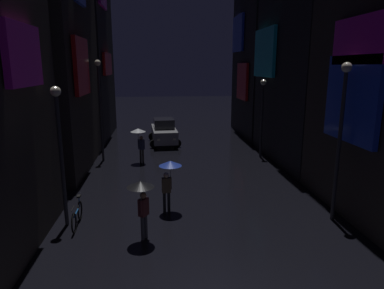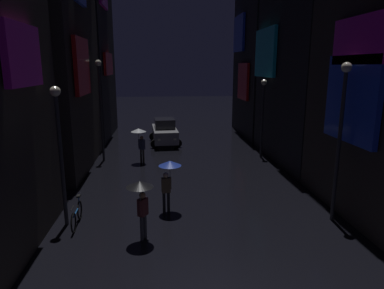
# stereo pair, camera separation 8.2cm
# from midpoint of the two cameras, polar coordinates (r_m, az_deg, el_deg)

# --- Properties ---
(building_right_far) EXTENTS (4.25, 7.41, 16.77)m
(building_right_far) POSITION_cam_midpoint_polar(r_m,az_deg,el_deg) (30.04, 12.27, 17.70)
(building_right_far) COLOR black
(building_right_far) RESTS_ON ground
(pedestrian_midstreet_centre_clear) EXTENTS (0.90, 0.90, 2.12)m
(pedestrian_midstreet_centre_clear) POSITION_cam_midpoint_polar(r_m,az_deg,el_deg) (20.68, -8.91, 1.42)
(pedestrian_midstreet_centre_clear) COLOR #38332D
(pedestrian_midstreet_centre_clear) RESTS_ON ground
(pedestrian_foreground_right_black) EXTENTS (0.90, 0.90, 2.12)m
(pedestrian_foreground_right_black) POSITION_cam_midpoint_polar(r_m,az_deg,el_deg) (11.41, -8.61, -8.11)
(pedestrian_foreground_right_black) COLOR #2D2D38
(pedestrian_foreground_right_black) RESTS_ON ground
(pedestrian_near_crossing_blue) EXTENTS (0.90, 0.90, 2.12)m
(pedestrian_near_crossing_blue) POSITION_cam_midpoint_polar(r_m,az_deg,el_deg) (13.52, -4.02, -4.61)
(pedestrian_near_crossing_blue) COLOR black
(pedestrian_near_crossing_blue) RESTS_ON ground
(bicycle_parked_at_storefront) EXTENTS (0.13, 1.82, 0.96)m
(bicycle_parked_at_storefront) POSITION_cam_midpoint_polar(r_m,az_deg,el_deg) (13.51, -18.78, -11.13)
(bicycle_parked_at_storefront) COLOR black
(bicycle_parked_at_storefront) RESTS_ON ground
(car_distant) EXTENTS (2.42, 4.23, 1.92)m
(car_distant) POSITION_cam_midpoint_polar(r_m,az_deg,el_deg) (25.77, -4.78, 2.12)
(car_distant) COLOR #99999E
(car_distant) RESTS_ON ground
(streetlamp_right_far) EXTENTS (0.36, 0.36, 4.94)m
(streetlamp_right_far) POSITION_cam_midpoint_polar(r_m,az_deg,el_deg) (22.07, 11.52, 5.90)
(streetlamp_right_far) COLOR #2D2D33
(streetlamp_right_far) RESTS_ON ground
(streetlamp_right_near) EXTENTS (0.36, 0.36, 5.88)m
(streetlamp_right_near) POSITION_cam_midpoint_polar(r_m,az_deg,el_deg) (13.44, 23.42, 2.90)
(streetlamp_right_near) COLOR #2D2D33
(streetlamp_right_near) RESTS_ON ground
(streetlamp_left_far) EXTENTS (0.36, 0.36, 6.11)m
(streetlamp_left_far) POSITION_cam_midpoint_polar(r_m,az_deg,el_deg) (21.41, -15.22, 7.20)
(streetlamp_left_far) COLOR #2D2D33
(streetlamp_left_far) RESTS_ON ground
(streetlamp_left_near) EXTENTS (0.36, 0.36, 5.08)m
(streetlamp_left_near) POSITION_cam_midpoint_polar(r_m,az_deg,el_deg) (12.84, -21.34, 0.69)
(streetlamp_left_near) COLOR #2D2D33
(streetlamp_left_near) RESTS_ON ground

